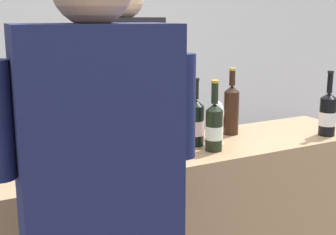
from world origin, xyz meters
name	(u,v)px	position (x,y,z in m)	size (l,w,h in m)	color
wall_back	(42,29)	(0.00, 2.60, 1.40)	(8.00, 0.10, 2.80)	white
wine_bottle_0	(145,130)	(-0.25, -0.04, 1.05)	(0.08, 0.08, 0.33)	black
wine_bottle_1	(214,126)	(0.06, -0.10, 1.04)	(0.08, 0.08, 0.32)	black
wine_bottle_2	(184,116)	(0.05, 0.14, 1.04)	(0.08, 0.08, 0.32)	black
wine_bottle_3	(142,120)	(-0.18, 0.13, 1.05)	(0.08, 0.08, 0.32)	black
wine_bottle_4	(104,129)	(-0.40, 0.03, 1.05)	(0.08, 0.08, 0.33)	black
wine_bottle_5	(328,114)	(0.72, -0.15, 1.04)	(0.08, 0.08, 0.33)	black
wine_bottle_6	(84,133)	(-0.50, 0.00, 1.05)	(0.08, 0.08, 0.34)	black
wine_bottle_7	(231,108)	(0.31, 0.10, 1.06)	(0.08, 0.08, 0.34)	black
wine_bottle_8	(165,123)	(-0.13, 0.00, 1.06)	(0.07, 0.07, 0.35)	black
wine_bottle_9	(195,122)	(0.04, 0.01, 1.04)	(0.08, 0.08, 0.31)	black
wine_glass	(217,115)	(0.14, -0.01, 1.07)	(0.07, 0.07, 0.20)	silver
ice_bucket	(19,138)	(-0.74, 0.07, 1.05)	(0.24, 0.24, 0.23)	silver
person_server	(126,136)	(-0.04, 0.63, 0.84)	(0.56, 0.29, 1.72)	black
potted_shrub	(162,142)	(0.39, 1.00, 0.67)	(0.52, 0.59, 1.11)	brown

